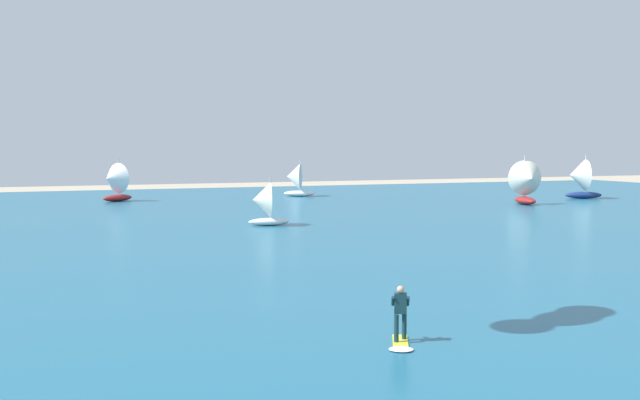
{
  "coord_description": "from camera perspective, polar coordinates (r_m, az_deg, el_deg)",
  "views": [
    {
      "loc": [
        -7.78,
        -4.51,
        5.88
      ],
      "look_at": [
        0.75,
        17.26,
        4.19
      ],
      "focal_mm": 43.12,
      "sensor_mm": 36.0,
      "label": 1
    }
  ],
  "objects": [
    {
      "name": "sailboat_outermost",
      "position": [
        85.67,
        -1.89,
        1.53
      ],
      "size": [
        3.7,
        3.3,
        4.13
      ],
      "color": "white",
      "rests_on": "ocean"
    },
    {
      "name": "sailboat_center_horizon",
      "position": [
        80.53,
        -15.08,
        1.31
      ],
      "size": [
        3.95,
        3.69,
        4.38
      ],
      "color": "maroon",
      "rests_on": "ocean"
    },
    {
      "name": "kitesurfer",
      "position": [
        22.68,
        6.0,
        -9.08
      ],
      "size": [
        1.36,
        2.0,
        1.67
      ],
      "color": "yellow",
      "rests_on": "ocean"
    },
    {
      "name": "sailboat_trailing",
      "position": [
        76.34,
        15.17,
        1.3
      ],
      "size": [
        3.7,
        4.24,
        4.78
      ],
      "color": "maroon",
      "rests_on": "ocean"
    },
    {
      "name": "sailboat_mid_left",
      "position": [
        86.64,
        18.65,
        1.52
      ],
      "size": [
        4.19,
        3.71,
        4.7
      ],
      "color": "navy",
      "rests_on": "ocean"
    },
    {
      "name": "sailboat_anchored_offshore",
      "position": [
        54.81,
        -4.27,
        -0.27
      ],
      "size": [
        3.05,
        2.65,
        3.45
      ],
      "color": "white",
      "rests_on": "ocean"
    },
    {
      "name": "ocean",
      "position": [
        56.65,
        -13.39,
        -1.88
      ],
      "size": [
        160.0,
        90.0,
        0.1
      ],
      "primitive_type": "cube",
      "color": "#1E607F",
      "rests_on": "ground"
    }
  ]
}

